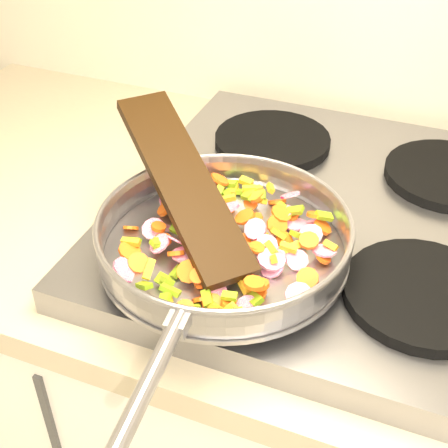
% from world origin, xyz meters
% --- Properties ---
extents(cooktop, '(0.60, 0.60, 0.04)m').
position_xyz_m(cooktop, '(-0.70, 1.67, 0.92)').
color(cooktop, '#939399').
rests_on(cooktop, counter_top).
extents(grate_fl, '(0.19, 0.19, 0.02)m').
position_xyz_m(grate_fl, '(-0.84, 1.52, 0.95)').
color(grate_fl, black).
rests_on(grate_fl, cooktop).
extents(grate_fr, '(0.19, 0.19, 0.02)m').
position_xyz_m(grate_fr, '(-0.56, 1.52, 0.95)').
color(grate_fr, black).
rests_on(grate_fr, cooktop).
extents(grate_bl, '(0.19, 0.19, 0.02)m').
position_xyz_m(grate_bl, '(-0.84, 1.81, 0.95)').
color(grate_bl, black).
rests_on(grate_bl, cooktop).
extents(grate_br, '(0.19, 0.19, 0.02)m').
position_xyz_m(grate_br, '(-0.56, 1.81, 0.95)').
color(grate_br, black).
rests_on(grate_br, cooktop).
extents(saute_pan, '(0.35, 0.52, 0.05)m').
position_xyz_m(saute_pan, '(-0.80, 1.50, 0.98)').
color(saute_pan, '#9E9EA5').
rests_on(saute_pan, grate_fl).
extents(vegetable_heap, '(0.28, 0.29, 0.05)m').
position_xyz_m(vegetable_heap, '(-0.80, 1.50, 0.97)').
color(vegetable_heap, '#7BA519').
rests_on(vegetable_heap, saute_pan).
extents(wooden_spatula, '(0.26, 0.25, 0.11)m').
position_xyz_m(wooden_spatula, '(-0.87, 1.53, 1.03)').
color(wooden_spatula, black).
rests_on(wooden_spatula, saute_pan).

